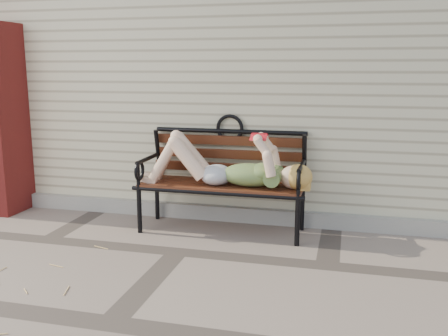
# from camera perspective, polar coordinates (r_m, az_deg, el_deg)

# --- Properties ---
(ground) EXTENTS (80.00, 80.00, 0.00)m
(ground) POSITION_cam_1_polar(r_m,az_deg,el_deg) (4.32, -5.30, -9.52)
(ground) COLOR #7A685E
(ground) RESTS_ON ground
(house_wall) EXTENTS (8.00, 4.00, 3.00)m
(house_wall) POSITION_cam_1_polar(r_m,az_deg,el_deg) (6.94, 2.83, 11.04)
(house_wall) COLOR beige
(house_wall) RESTS_ON ground
(foundation_strip) EXTENTS (8.00, 0.10, 0.15)m
(foundation_strip) POSITION_cam_1_polar(r_m,az_deg,el_deg) (5.18, -1.75, -5.06)
(foundation_strip) COLOR #9B968C
(foundation_strip) RESTS_ON ground
(garden_bench) EXTENTS (1.69, 0.67, 1.09)m
(garden_bench) POSITION_cam_1_polar(r_m,az_deg,el_deg) (4.77, 0.01, 0.17)
(garden_bench) COLOR black
(garden_bench) RESTS_ON ground
(reading_woman) EXTENTS (1.59, 0.36, 0.50)m
(reading_woman) POSITION_cam_1_polar(r_m,az_deg,el_deg) (4.63, -0.22, 0.30)
(reading_woman) COLOR #0A3548
(reading_woman) RESTS_ON ground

